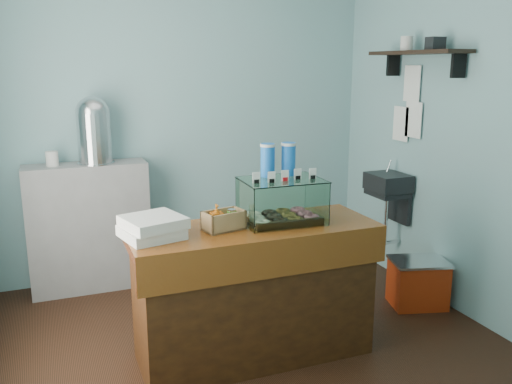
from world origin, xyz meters
name	(u,v)px	position (x,y,z in m)	size (l,w,h in m)	color
ground	(241,337)	(0.00, 0.00, 0.00)	(3.50, 3.50, 0.00)	black
room_shell	(243,96)	(0.03, 0.01, 1.71)	(3.54, 3.04, 2.82)	#7EB6B8
counter	(254,291)	(0.00, -0.25, 0.46)	(1.60, 0.60, 0.90)	#48240D
back_shelf	(89,227)	(-0.90, 1.32, 0.55)	(1.00, 0.32, 1.10)	gray
display_case	(281,195)	(0.22, -0.18, 1.07)	(0.53, 0.40, 0.50)	black
condiment_crate	(223,220)	(-0.20, -0.24, 0.96)	(0.28, 0.20, 0.17)	#A37C51
pastry_boxes	(152,227)	(-0.64, -0.24, 0.96)	(0.41, 0.40, 0.13)	silver
coffee_urn	(94,128)	(-0.81, 1.31, 1.39)	(0.30, 0.30, 0.56)	silver
red_cooler	(418,283)	(1.51, -0.02, 0.19)	(0.51, 0.44, 0.39)	#B92F0E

